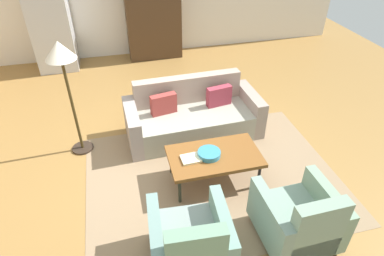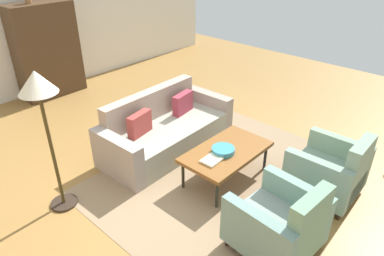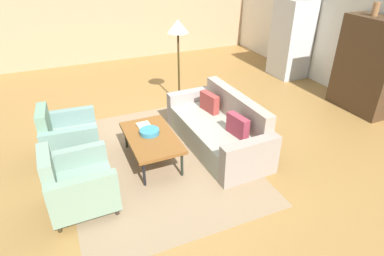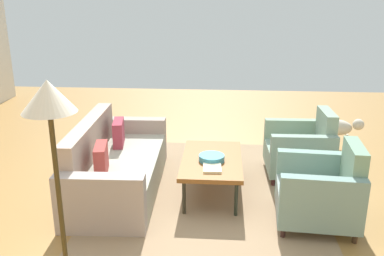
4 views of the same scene
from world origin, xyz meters
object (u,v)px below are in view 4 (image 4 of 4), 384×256
armchair_right (303,151)px  fruit_bowl (212,158)px  coffee_table (212,161)px  armchair_left (323,193)px  couch (113,168)px  dog (341,128)px  book_stack (212,168)px  floor_lamp (50,117)px

armchair_right → fruit_bowl: 1.35m
coffee_table → armchair_left: (-0.60, -1.17, -0.06)m
fruit_bowl → couch: bearing=86.5°
dog → book_stack: bearing=-120.5°
couch → fruit_bowl: 1.20m
couch → book_stack: bearing=73.4°
couch → fruit_bowl: size_ratio=7.15×
couch → coffee_table: size_ratio=1.77×
armchair_left → fruit_bowl: (0.53, 1.17, 0.14)m
coffee_table → book_stack: book_stack is taller
couch → armchair_right: size_ratio=2.42×
couch → armchair_right: armchair_right is taller
coffee_table → dog: 2.57m
coffee_table → dog: bearing=-48.5°
coffee_table → dog: dog is taller
coffee_table → book_stack: size_ratio=4.67×
couch → floor_lamp: (-1.75, -0.05, 1.16)m
floor_lamp → armchair_left: bearing=-63.5°
couch → fruit_bowl: bearing=84.8°
coffee_table → floor_lamp: 2.33m
fruit_bowl → armchair_left: bearing=-114.5°
coffee_table → floor_lamp: floor_lamp is taller
book_stack → couch: bearing=75.2°
armchair_right → floor_lamp: floor_lamp is taller
floor_lamp → fruit_bowl: bearing=-34.1°
dog → coffee_table: bearing=-125.7°
armchair_left → armchair_right: size_ratio=1.00×
armchair_left → fruit_bowl: bearing=69.8°
fruit_bowl → book_stack: 0.25m
coffee_table → fruit_bowl: (-0.07, -0.00, 0.07)m
coffee_table → armchair_left: 1.32m
armchair_left → floor_lamp: (-1.15, 2.30, 1.10)m
armchair_left → armchair_right: bearing=4.2°
coffee_table → armchair_right: bearing=-62.7°
armchair_right → fruit_bowl: (-0.68, 1.17, 0.14)m
couch → book_stack: couch is taller
armchair_left → book_stack: 1.19m
book_stack → floor_lamp: (-1.43, 1.15, 0.99)m
armchair_right → dog: 1.33m
book_stack → floor_lamp: floor_lamp is taller
armchair_left → book_stack: bearing=80.4°
book_stack → armchair_right: bearing=-51.3°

